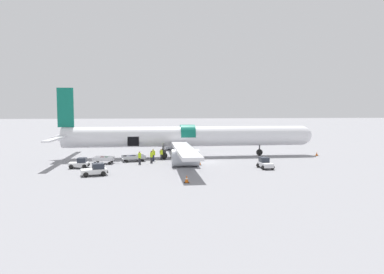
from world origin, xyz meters
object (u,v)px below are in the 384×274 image
Objects in this scene: ground_crew_loader_b at (140,157)px; baggage_tug_lead at (80,164)px; baggage_tug_rear at (95,170)px; baggage_cart_loading at (134,158)px; ground_crew_driver at (161,154)px; airplane at (184,138)px; ground_crew_loader_a at (151,157)px; baggage_tug_mid at (265,164)px; baggage_cart_queued at (104,160)px; ground_crew_supervisor at (153,154)px.

baggage_tug_lead is at bearing -163.55° from ground_crew_loader_b.
baggage_tug_rear is 10.94m from baggage_cart_loading.
ground_crew_loader_b is 4.97m from ground_crew_driver.
airplane reaches higher than baggage_tug_rear.
ground_crew_loader_a is (2.54, -1.81, 0.44)m from baggage_cart_loading.
baggage_cart_loading is (-7.64, -3.81, -2.60)m from airplane.
ground_crew_loader_a is at bearing 156.32° from baggage_tug_mid.
baggage_tug_rear is 0.84× the size of baggage_cart_queued.
baggage_tug_rear is 12.30m from ground_crew_supervisor.
baggage_tug_lead reaches higher than baggage_cart_queued.
ground_crew_loader_b reaches higher than ground_crew_loader_a.
baggage_tug_lead is 1.46× the size of ground_crew_loader_a.
ground_crew_driver reaches higher than baggage_tug_rear.
ground_crew_driver is (-12.76, 9.18, 0.27)m from baggage_tug_mid.
baggage_cart_queued is 2.29× the size of ground_crew_driver.
ground_crew_supervisor reaches higher than baggage_cart_loading.
ground_crew_supervisor is at bearing 149.73° from baggage_tug_mid.
ground_crew_loader_a is 0.96× the size of ground_crew_supervisor.
ground_crew_driver is (3.09, 3.90, -0.07)m from ground_crew_loader_b.
baggage_cart_queued is (-20.71, 6.39, -0.09)m from baggage_tug_mid.
baggage_tug_rear is 13.82m from ground_crew_driver.
ground_crew_driver is (7.95, 2.78, 0.37)m from baggage_cart_queued.
ground_crew_loader_a is at bearing -35.40° from baggage_cart_loading.
airplane is at bearing 44.53° from ground_crew_loader_b.
ground_crew_supervisor is (6.74, 1.76, 0.44)m from baggage_cart_queued.
baggage_cart_loading is 4.20m from ground_crew_driver.
baggage_tug_rear is at bearing -129.19° from airplane.
ground_crew_loader_b is (-6.70, -6.59, -2.12)m from airplane.
ground_crew_supervisor is (6.64, 10.35, 0.34)m from baggage_tug_rear.
ground_crew_loader_b is at bearing -123.01° from ground_crew_supervisor.
ground_crew_supervisor is at bearing 28.55° from baggage_tug_lead.
baggage_tug_mid is 1.69× the size of ground_crew_driver.
ground_crew_loader_a reaches higher than ground_crew_driver.
ground_crew_driver is (4.02, 1.12, 0.40)m from baggage_cart_loading.
ground_crew_loader_a is at bearing -132.21° from airplane.
airplane reaches higher than baggage_cart_loading.
ground_crew_loader_a is at bearing 52.98° from baggage_tug_rear.
ground_crew_loader_a reaches higher than baggage_tug_mid.
baggage_tug_lead is 7.82m from ground_crew_loader_b.
baggage_tug_mid is 16.19m from ground_crew_supervisor.
ground_crew_loader_b is (4.86, -1.12, 0.44)m from baggage_cart_queued.
airplane is 7.88m from ground_crew_loader_a.
baggage_tug_rear is 8.59m from baggage_cart_queued.
baggage_tug_mid is at bearing -52.35° from airplane.
baggage_cart_loading is 1.14× the size of baggage_cart_queued.
ground_crew_loader_b reaches higher than ground_crew_driver.
baggage_tug_mid is at bearing 6.08° from baggage_tug_rear.
baggage_tug_lead is 1.40× the size of ground_crew_loader_b.
ground_crew_supervisor is at bearing 2.11° from baggage_cart_loading.
baggage_tug_rear is (-20.61, -2.20, 0.01)m from baggage_tug_mid.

